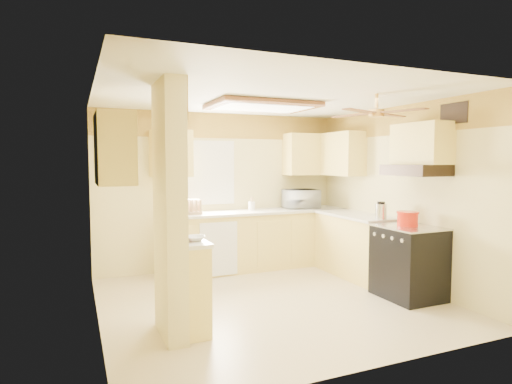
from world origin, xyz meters
name	(u,v)px	position (x,y,z in m)	size (l,w,h in m)	color
floor	(271,301)	(0.00, 0.00, 0.00)	(4.00, 4.00, 0.00)	beige
ceiling	(271,97)	(0.00, 0.00, 2.50)	(4.00, 4.00, 0.00)	white
wall_back	(221,191)	(0.00, 1.90, 1.25)	(4.00, 4.00, 0.00)	#E0D088
wall_front	(370,221)	(0.00, -1.90, 1.25)	(4.00, 4.00, 0.00)	#E0D088
wall_left	(96,208)	(-2.00, 0.00, 1.25)	(3.80, 3.80, 0.00)	#E0D088
wall_right	(400,196)	(2.00, 0.00, 1.25)	(3.80, 3.80, 0.00)	#E0D088
wallpaper_border	(221,126)	(0.00, 1.88, 2.30)	(4.00, 0.02, 0.40)	gold
partition_column	(170,211)	(-1.35, -0.55, 1.25)	(0.20, 0.70, 2.50)	#E0D088
partition_ledge	(192,288)	(-1.13, -0.55, 0.45)	(0.25, 0.55, 0.90)	#FFED7D
ledge_top	(192,242)	(-1.13, -0.55, 0.92)	(0.28, 0.58, 0.04)	silver
lower_cabinets_back	(257,240)	(0.50, 1.60, 0.45)	(3.00, 0.60, 0.90)	#FFED7D
lower_cabinets_right	(356,246)	(1.70, 0.60, 0.45)	(0.60, 1.40, 0.90)	#FFED7D
countertop_back	(257,212)	(0.50, 1.59, 0.92)	(3.04, 0.64, 0.04)	silver
countertop_right	(355,215)	(1.69, 0.60, 0.92)	(0.64, 1.44, 0.04)	silver
dishwasher_panel	(219,249)	(-0.25, 1.29, 0.43)	(0.58, 0.02, 0.80)	white
window	(207,173)	(-0.25, 1.89, 1.55)	(0.92, 0.02, 1.02)	white
upper_cab_back_left	(171,153)	(-0.85, 1.72, 1.85)	(0.60, 0.35, 0.70)	#FFED7D
upper_cab_back_right	(310,154)	(1.55, 1.72, 1.85)	(0.90, 0.35, 0.70)	#FFED7D
upper_cab_right	(339,154)	(1.82, 1.25, 1.85)	(0.35, 1.00, 0.70)	#FFED7D
upper_cab_left_wall	(114,149)	(-1.82, -0.25, 1.85)	(0.35, 0.75, 0.70)	#FFED7D
upper_cab_over_stove	(421,144)	(1.82, -0.55, 1.95)	(0.35, 0.76, 0.52)	#FFED7D
stove	(409,262)	(1.67, -0.55, 0.46)	(0.68, 0.77, 0.92)	black
range_hood	(415,170)	(1.74, -0.55, 1.62)	(0.50, 0.76, 0.14)	black
poster_menu	(180,149)	(-1.24, -0.55, 1.85)	(0.02, 0.42, 0.57)	black
poster_nashville	(181,215)	(-1.24, -0.55, 1.20)	(0.02, 0.42, 0.57)	black
ceiling_light_panel	(262,106)	(0.10, 0.50, 2.46)	(1.35, 0.95, 0.06)	brown
ceiling_fan	(376,113)	(1.00, -0.70, 2.29)	(1.15, 1.15, 0.26)	gold
vent_grate	(454,113)	(1.98, -0.90, 2.30)	(0.02, 0.40, 0.25)	black
microwave	(301,199)	(1.32, 1.62, 1.10)	(0.57, 0.39, 0.32)	white
bowl	(195,238)	(-1.11, -0.59, 0.96)	(0.20, 0.20, 0.05)	white
dutch_oven	(408,219)	(1.67, -0.51, 1.01)	(0.27, 0.27, 0.18)	red
kettle	(381,211)	(1.65, -0.02, 1.05)	(0.16, 0.16, 0.24)	silver
dish_rack	(188,209)	(-0.64, 1.57, 1.02)	(0.40, 0.31, 0.22)	tan
utensil_crock	(252,206)	(0.44, 1.68, 1.01)	(0.11, 0.11, 0.22)	white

